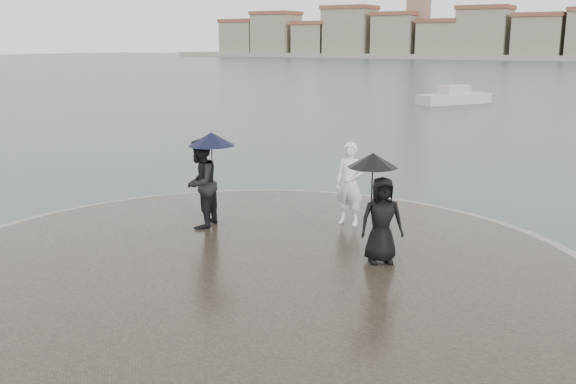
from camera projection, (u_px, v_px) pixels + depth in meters
The scene contains 6 objects.
ground at pixel (100, 370), 8.46m from camera, with size 400.00×400.00×0.00m, color #2B3835.
kerb_ring at pixel (250, 277), 11.34m from camera, with size 12.50×12.50×0.32m, color gray.
quay_tip at pixel (250, 276), 11.33m from camera, with size 11.90×11.90×0.36m, color #2D261E.
statue at pixel (350, 184), 13.73m from camera, with size 0.65×0.43×1.79m, color white.
visitor_left at pixel (202, 176), 13.47m from camera, with size 1.21×1.13×2.04m.
visitor_right at pixel (379, 204), 11.35m from camera, with size 1.16×0.98×1.95m.
Camera 1 is at (6.11, -5.30, 4.22)m, focal length 40.00 mm.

